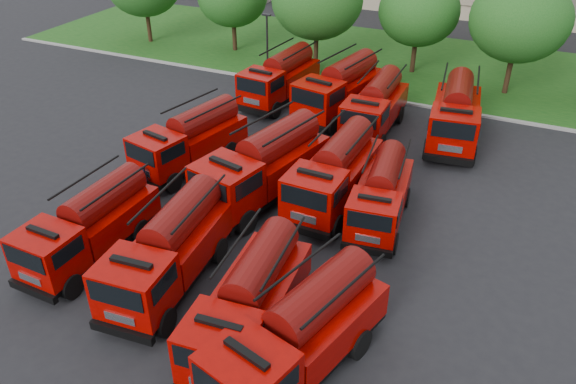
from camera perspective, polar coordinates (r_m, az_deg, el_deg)
name	(u,v)px	position (r m, az deg, el deg)	size (l,w,h in m)	color
ground	(299,251)	(24.55, 1.08, -6.04)	(140.00, 140.00, 0.00)	black
lawn	(430,66)	(46.92, 14.26, 12.30)	(70.00, 16.00, 0.12)	#134712
curb	(404,103)	(39.46, 11.71, 8.89)	(70.00, 0.30, 0.14)	gray
tree_2	(317,0)	(43.38, 2.99, 18.94)	(6.72, 6.72, 8.22)	#382314
tree_3	(419,11)	(43.91, 13.17, 17.45)	(5.88, 5.88, 7.19)	#382314
tree_4	(520,20)	(41.50, 22.51, 15.88)	(6.55, 6.55, 8.01)	#382314
lamp_post_0	(267,46)	(41.03, -2.12, 14.63)	(0.60, 0.25, 5.11)	black
fire_truck_0	(90,225)	(24.89, -19.47, -3.20)	(2.64, 6.78, 3.05)	black
fire_truck_1	(170,249)	(22.45, -11.92, -5.72)	(3.13, 7.37, 3.27)	black
fire_truck_2	(250,302)	(19.86, -3.89, -11.06)	(3.02, 7.13, 3.16)	black
fire_truck_3	(300,335)	(18.63, 1.18, -14.32)	(4.30, 7.62, 3.29)	black
fire_truck_4	(190,140)	(30.62, -9.88, 5.27)	(3.78, 7.31, 3.17)	black
fire_truck_5	(264,166)	(27.23, -2.49, 2.66)	(4.34, 8.24, 3.57)	black
fire_truck_6	(335,173)	(26.99, 4.77, 1.98)	(2.85, 7.37, 3.32)	black
fire_truck_7	(381,194)	(26.02, 9.43, -0.20)	(2.92, 6.53, 2.87)	black
fire_truck_8	(280,78)	(38.54, -0.80, 11.52)	(3.20, 7.41, 3.28)	black
fire_truck_9	(340,89)	(36.57, 5.28, 10.42)	(4.02, 8.02, 3.49)	black
fire_truck_10	(375,106)	(34.55, 8.86, 8.59)	(2.68, 7.11, 3.22)	black
fire_truck_11	(455,114)	(34.29, 16.65, 7.62)	(3.52, 7.81, 3.44)	black
firefighter_3	(324,336)	(20.91, 3.71, -14.43)	(1.00, 0.51, 1.54)	black
firefighter_4	(145,197)	(29.07, -14.30, -0.47)	(0.83, 0.54, 1.69)	black
firefighter_5	(364,248)	(24.98, 7.73, -5.62)	(1.78, 0.77, 1.92)	#AA280D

